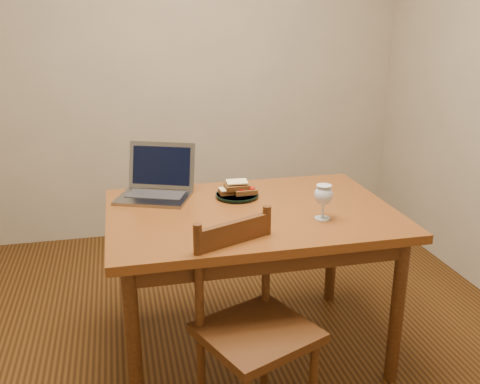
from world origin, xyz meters
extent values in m
cube|color=black|center=(0.00, 0.00, -0.01)|extent=(3.20, 3.20, 0.02)
cube|color=gray|center=(0.00, 1.61, 1.30)|extent=(3.20, 0.02, 2.60)
cube|color=gray|center=(0.00, -1.61, 1.30)|extent=(3.20, 0.02, 2.60)
cube|color=#55270E|center=(0.09, -0.02, 0.72)|extent=(1.30, 0.90, 0.04)
cylinder|color=#36190B|center=(-0.48, -0.39, 0.35)|extent=(0.06, 0.06, 0.70)
cylinder|color=#36190B|center=(0.66, -0.39, 0.35)|extent=(0.06, 0.06, 0.70)
cylinder|color=#36190B|center=(-0.48, 0.35, 0.35)|extent=(0.06, 0.06, 0.70)
cylinder|color=#36190B|center=(0.66, 0.35, 0.35)|extent=(0.06, 0.06, 0.70)
cube|color=#36190B|center=(0.00, -0.51, 0.42)|extent=(0.52, 0.51, 0.04)
cube|color=#36190B|center=(-0.06, -0.37, 0.77)|extent=(0.31, 0.15, 0.12)
cylinder|color=black|center=(0.07, 0.17, 0.75)|extent=(0.21, 0.21, 0.02)
cube|color=slate|center=(-0.33, 0.23, 0.75)|extent=(0.40, 0.34, 0.02)
cube|color=slate|center=(-0.27, 0.37, 0.87)|extent=(0.34, 0.19, 0.23)
cube|color=black|center=(-0.27, 0.37, 0.87)|extent=(0.29, 0.16, 0.19)
camera|label=1|loc=(-0.48, -2.24, 1.60)|focal=40.00mm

